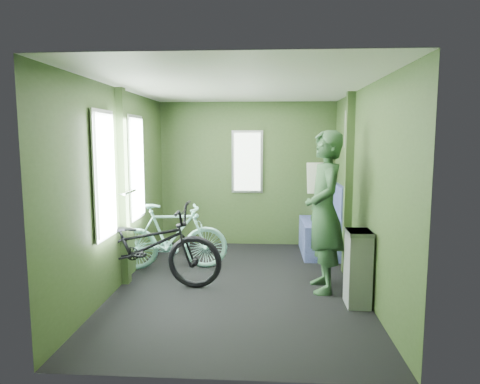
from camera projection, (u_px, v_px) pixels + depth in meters
The scene contains 6 objects.
room at pixel (236, 164), 4.92m from camera, with size 4.00×4.02×2.31m.
bicycle_black at pixel (144, 286), 5.02m from camera, with size 0.65×1.85×0.97m, color black.
bicycle_mint at pixel (172, 270), 5.66m from camera, with size 0.42×1.48×0.89m, color #8CDDCD.
passenger at pixel (324, 212), 4.80m from camera, with size 0.49×0.71×1.82m.
waste_box at pixel (358, 268), 4.41m from camera, with size 0.23×0.33×0.79m, color slate.
bench_seat at pixel (322, 234), 6.39m from camera, with size 0.56×1.00×1.05m.
Camera 1 is at (0.31, -4.87, 1.73)m, focal length 32.00 mm.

